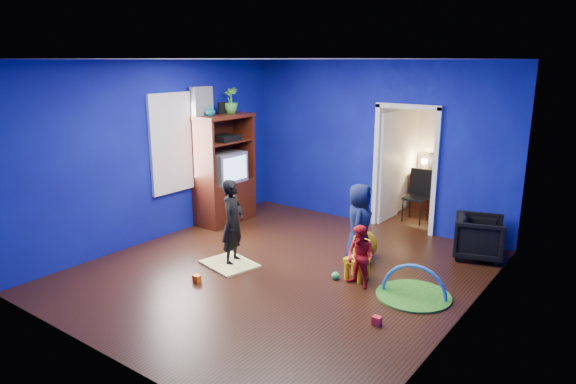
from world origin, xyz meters
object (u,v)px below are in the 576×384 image
Objects in this scene: kid_chair at (357,261)px; child_navy at (359,224)px; study_desk at (435,191)px; crt_tv at (226,167)px; hopper_ball at (363,244)px; tv_armoire at (224,169)px; child_black at (233,222)px; folding_chair at (416,197)px; armchair at (479,237)px; toddler_red at (360,257)px; vase at (210,111)px; play_mat at (413,295)px.

child_navy is at bearing 125.12° from kid_chair.
crt_tv is at bearing -132.51° from study_desk.
tv_armoire is at bearing 178.23° from hopper_ball.
child_black is at bearing -106.70° from study_desk.
folding_chair is (2.77, 2.06, -0.56)m from crt_tv.
tv_armoire is 3.39m from kid_chair.
armchair is 2.17m from toddler_red.
crt_tv is at bearing 173.94° from toddler_red.
vase is at bearing 178.67° from kid_chair.
kid_chair is (-0.15, 0.20, -0.17)m from toddler_red.
play_mat is at bearing -34.95° from hopper_ball.
toddler_red reaches higher than hopper_ball.
child_black is at bearing -36.79° from vase.
hopper_ball is (-0.45, 0.95, -0.21)m from toddler_red.
tv_armoire is at bearing 61.71° from child_navy.
vase is 0.26× the size of crt_tv.
tv_armoire reaches higher than child_navy.
child_navy reaches higher than armchair.
child_black is at bearing -168.60° from play_mat.
vase is at bearing -97.59° from crt_tv.
vase reaches higher than armchair.
child_navy is 2.41m from folding_chair.
tv_armoire is 3.01m from hopper_ball.
play_mat is at bearing -12.52° from crt_tv.
kid_chair is at bearing 176.30° from play_mat.
armchair is 1.88m from folding_chair.
child_navy is 3.29m from vase.
study_desk is at bearing 49.77° from vase.
tv_armoire reaches higher than toddler_red.
vase reaches higher than folding_chair.
armchair is 0.80× the size of study_desk.
kid_chair is at bearing -174.77° from child_navy.
kid_chair is 0.54× the size of folding_chair.
folding_chair is (1.33, 3.47, -0.17)m from child_black.
child_navy is 2.86× the size of hopper_ball.
tv_armoire is at bearing 90.00° from vase.
hopper_ball is at bearing -1.80° from crt_tv.
vase is 1.08m from crt_tv.
child_navy reaches higher than folding_chair.
child_navy is 2.97m from crt_tv.
tv_armoire reaches higher than play_mat.
kid_chair is (3.21, -0.54, -1.80)m from vase.
child_navy is 0.61× the size of tv_armoire.
play_mat is at bearing 23.14° from toddler_red.
vase is at bearing 178.91° from toddler_red.
kid_chair is at bearing 138.15° from toddler_red.
tv_armoire reaches higher than folding_chair.
crt_tv reaches higher than kid_chair.
crt_tv is 3.37m from kid_chair.
kid_chair is 0.53× the size of play_mat.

